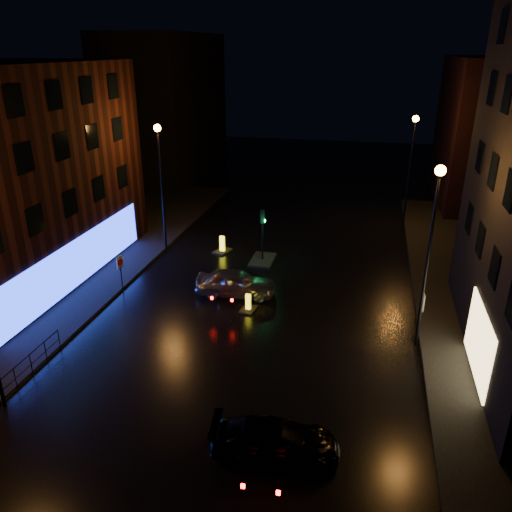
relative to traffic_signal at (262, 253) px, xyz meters
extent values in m
plane|color=black|center=(1.20, -14.00, -0.50)|extent=(120.00, 120.00, 0.00)
cube|color=black|center=(-12.80, -6.00, -0.43)|extent=(12.00, 44.00, 0.15)
cube|color=black|center=(-14.80, 21.00, 6.50)|extent=(8.00, 16.00, 14.00)
cube|color=black|center=(16.20, 18.00, 5.50)|extent=(8.00, 14.00, 12.00)
cylinder|color=black|center=(-6.60, 0.00, 3.50)|extent=(0.14, 0.14, 8.00)
cylinder|color=black|center=(-6.60, 0.00, 7.50)|extent=(0.20, 0.20, 0.25)
sphere|color=orange|center=(-6.60, 0.00, 7.65)|extent=(0.44, 0.44, 0.44)
cylinder|color=black|center=(9.00, -8.00, 3.50)|extent=(0.14, 0.14, 8.00)
cylinder|color=black|center=(9.00, -8.00, 7.50)|extent=(0.20, 0.20, 0.25)
sphere|color=orange|center=(9.00, -8.00, 7.65)|extent=(0.44, 0.44, 0.44)
cylinder|color=black|center=(9.00, 8.00, 3.50)|extent=(0.14, 0.14, 8.00)
cylinder|color=black|center=(9.00, 8.00, 7.50)|extent=(0.20, 0.20, 0.25)
sphere|color=orange|center=(9.00, 8.00, 7.65)|extent=(0.44, 0.44, 0.44)
cube|color=black|center=(0.00, 0.00, -0.44)|extent=(1.40, 2.40, 0.12)
cylinder|color=black|center=(0.00, 0.00, 0.90)|extent=(0.12, 0.12, 2.80)
cube|color=black|center=(0.00, 0.00, 2.50)|extent=(0.28, 0.22, 0.90)
cylinder|color=#0CFF59|center=(0.14, 0.00, 2.22)|extent=(0.05, 0.18, 0.18)
cylinder|color=black|center=(-6.80, -15.00, 0.47)|extent=(0.05, 6.00, 0.05)
cylinder|color=black|center=(-6.80, -15.00, 0.00)|extent=(0.04, 6.00, 0.04)
cylinder|color=black|center=(-6.80, -15.00, 0.00)|extent=(0.04, 0.04, 1.00)
cylinder|color=black|center=(-6.80, -12.00, 0.00)|extent=(0.04, 0.04, 1.00)
imported|color=#B2B4BB|center=(-0.42, -5.02, 0.23)|extent=(4.48, 2.17, 1.47)
imported|color=black|center=(3.98, -16.10, 0.12)|extent=(4.49, 2.27, 1.25)
cube|color=black|center=(0.69, -6.59, -0.46)|extent=(0.86, 1.15, 0.09)
cube|color=yellow|center=(0.69, -6.59, -0.02)|extent=(0.27, 0.19, 0.88)
cube|color=black|center=(0.69, -6.59, -0.02)|extent=(0.26, 0.06, 0.53)
cube|color=black|center=(-2.93, 0.81, -0.45)|extent=(1.21, 1.49, 0.11)
cube|color=#FFF219|center=(-2.93, 0.81, 0.09)|extent=(0.34, 0.28, 1.07)
cube|color=black|center=(-2.93, 0.81, 0.09)|extent=(0.31, 0.12, 0.64)
cylinder|color=black|center=(-6.70, -6.07, 0.54)|extent=(0.06, 0.06, 2.09)
cube|color=silver|center=(-6.70, -6.07, 1.30)|extent=(0.13, 0.52, 0.71)
cylinder|color=#B20C0C|center=(-6.67, -6.08, 1.30)|extent=(0.09, 0.42, 0.42)
cylinder|color=black|center=(9.10, -7.61, 0.70)|extent=(0.07, 0.07, 2.41)
cube|color=silver|center=(9.10, -7.61, 1.58)|extent=(0.12, 0.60, 0.82)
cylinder|color=#B20C0C|center=(9.07, -7.62, 1.58)|extent=(0.07, 0.48, 0.48)
camera|label=1|loc=(6.27, -28.82, 12.19)|focal=35.00mm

